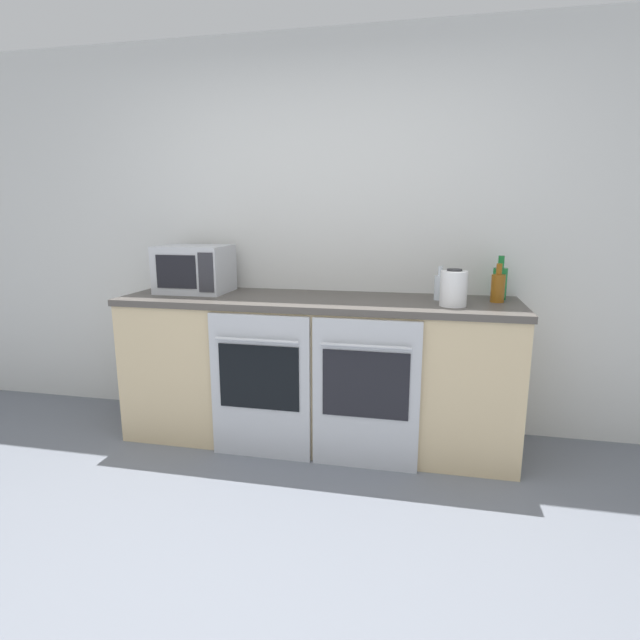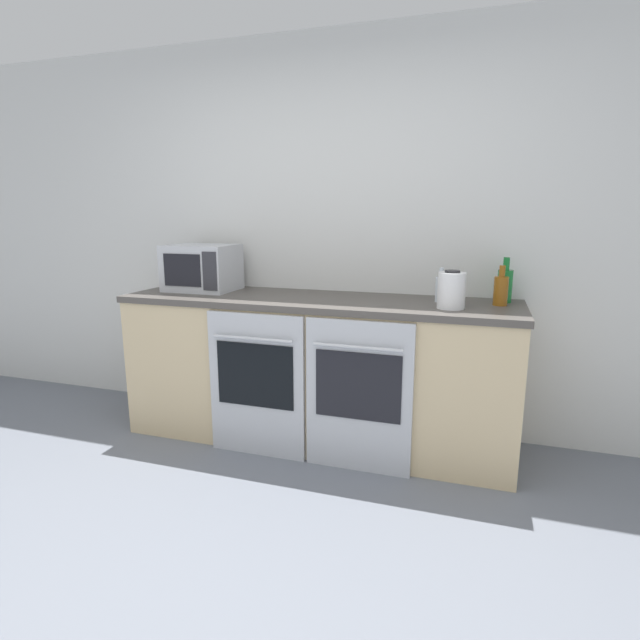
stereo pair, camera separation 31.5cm
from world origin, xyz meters
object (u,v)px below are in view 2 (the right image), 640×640
object	(u,v)px
microwave	(202,268)
bottle_amber	(501,290)
oven_right	(358,396)
oven_left	(256,385)
bottle_clear	(441,289)
kettle	(451,290)
bottle_green	(505,285)

from	to	relation	value
microwave	bottle_amber	world-z (taller)	microwave
oven_right	bottle_amber	size ratio (longest dim) A/B	3.85
oven_left	bottle_clear	bearing A→B (deg)	22.92
bottle_clear	kettle	world-z (taller)	kettle
bottle_green	kettle	xyz separation A→B (m)	(-0.29, -0.30, -0.00)
oven_right	kettle	bearing A→B (deg)	26.91
microwave	bottle_green	size ratio (longest dim) A/B	1.69
kettle	oven_left	bearing A→B (deg)	-167.85
microwave	kettle	distance (m)	1.69
bottle_clear	microwave	bearing A→B (deg)	-179.35
kettle	bottle_green	bearing A→B (deg)	46.37
oven_left	oven_right	bearing A→B (deg)	0.00
oven_left	kettle	world-z (taller)	kettle
bottle_green	oven_right	bearing A→B (deg)	-144.42
oven_left	bottle_amber	world-z (taller)	bottle_amber
oven_left	bottle_amber	distance (m)	1.53
oven_left	kettle	bearing A→B (deg)	12.15
bottle_green	bottle_amber	distance (m)	0.12
microwave	bottle_amber	size ratio (longest dim) A/B	1.97
oven_right	bottle_clear	size ratio (longest dim) A/B	4.30
oven_right	bottle_amber	distance (m)	1.02
microwave	kettle	bearing A→B (deg)	-6.07
bottle_amber	oven_left	bearing A→B (deg)	-162.77
oven_left	microwave	xyz separation A→B (m)	(-0.58, 0.41, 0.64)
oven_left	bottle_green	bearing A→B (deg)	21.29
oven_right	kettle	size ratio (longest dim) A/B	4.17
oven_left	bottle_clear	size ratio (longest dim) A/B	4.30
oven_left	oven_right	size ratio (longest dim) A/B	1.00
bottle_clear	kettle	size ratio (longest dim) A/B	0.97
oven_left	bottle_clear	distance (m)	1.25
oven_right	bottle_clear	world-z (taller)	bottle_clear
oven_left	microwave	size ratio (longest dim) A/B	1.96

